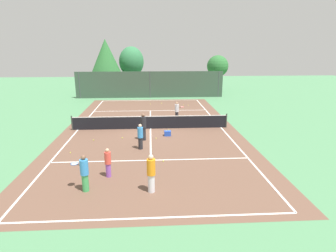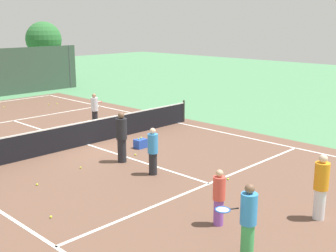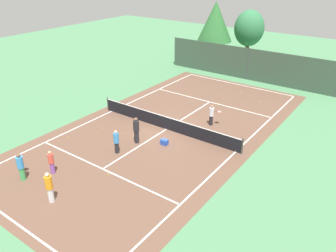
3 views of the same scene
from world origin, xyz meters
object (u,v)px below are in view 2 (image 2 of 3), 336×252
player_2 (321,186)px  tennis_ball_10 (135,155)px  player_1 (122,137)px  tennis_ball_0 (81,168)px  player_3 (248,220)px  tennis_ball_8 (131,128)px  player_4 (153,151)px  tennis_ball_4 (57,104)px  ball_crate (140,143)px  player_0 (95,109)px  tennis_ball_6 (49,104)px  tennis_ball_9 (45,149)px  tennis_ball_5 (228,179)px  player_5 (219,197)px  tennis_ball_1 (4,107)px  tennis_ball_3 (51,217)px  tennis_ball_2 (37,185)px

player_2 → tennis_ball_10: (0.36, 7.47, -0.85)m
player_1 → tennis_ball_0: 1.80m
player_3 → tennis_ball_8: player_3 is taller
player_4 → tennis_ball_4: player_4 is taller
player_4 → ball_crate: player_4 is taller
player_0 → tennis_ball_0: player_0 is taller
player_2 → player_3: player_2 is taller
player_3 → tennis_ball_6: (6.45, 18.73, -0.83)m
tennis_ball_8 → tennis_ball_9: 4.72m
player_4 → tennis_ball_5: size_ratio=24.08×
player_5 → tennis_ball_10: player_5 is taller
tennis_ball_6 → tennis_ball_1: bearing=155.2°
ball_crate → tennis_ball_4: 11.10m
tennis_ball_5 → tennis_ball_3: bearing=163.4°
player_4 → tennis_ball_2: size_ratio=24.08×
player_1 → tennis_ball_10: (0.85, 0.24, -0.91)m
tennis_ball_4 → tennis_ball_8: bearing=-96.8°
tennis_ball_2 → tennis_ball_4: same height
player_0 → tennis_ball_5: size_ratio=23.98×
player_0 → tennis_ball_2: (-6.10, -5.19, -0.78)m
player_3 → tennis_ball_5: player_3 is taller
player_5 → tennis_ball_8: 10.58m
player_3 → ball_crate: 8.85m
player_1 → tennis_ball_10: size_ratio=27.91×
tennis_ball_1 → ball_crate: bearing=-90.2°
player_0 → tennis_ball_10: player_0 is taller
player_0 → player_2: bearing=-100.2°
tennis_ball_4 → tennis_ball_10: (-3.69, -11.35, 0.00)m
tennis_ball_10 → tennis_ball_4: bearing=72.0°
tennis_ball_4 → tennis_ball_8: size_ratio=1.00×
ball_crate → tennis_ball_9: 3.76m
player_1 → player_4: player_1 is taller
player_5 → tennis_ball_6: 18.25m
player_3 → player_5: player_3 is taller
player_5 → tennis_ball_6: player_5 is taller
player_4 → tennis_ball_9: (-0.98, 5.12, -0.78)m
tennis_ball_6 → tennis_ball_10: same height
tennis_ball_6 → ball_crate: bearing=-102.3°
tennis_ball_2 → tennis_ball_1: bearing=68.3°
ball_crate → tennis_ball_5: size_ratio=7.01×
player_3 → tennis_ball_5: bearing=41.2°
player_0 → player_5: bearing=-111.7°
tennis_ball_0 → tennis_ball_8: 5.96m
player_3 → tennis_ball_4: player_3 is taller
tennis_ball_4 → tennis_ball_6: size_ratio=1.00×
player_0 → tennis_ball_2: size_ratio=23.98×
player_3 → tennis_ball_0: size_ratio=25.44×
tennis_ball_4 → tennis_ball_5: same height
tennis_ball_3 → tennis_ball_8: bearing=36.7°
tennis_ball_4 → tennis_ball_1: bearing=156.1°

